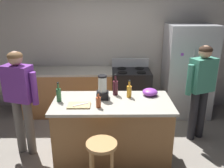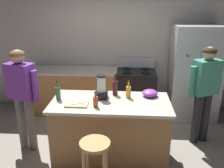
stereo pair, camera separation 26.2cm
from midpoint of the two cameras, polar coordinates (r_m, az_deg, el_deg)
ground_plane at (r=3.79m, az=1.75°, el=-17.13°), size 14.00×14.00×0.00m
back_wall at (r=5.07m, az=2.78°, el=9.12°), size 8.00×0.10×2.70m
kitchen_island at (r=3.53m, az=1.82°, el=-11.05°), size 1.65×0.81×0.93m
back_counter_run at (r=5.01m, az=-6.68°, el=-1.68°), size 2.00×0.64×0.93m
refrigerator at (r=4.94m, az=20.37°, el=2.41°), size 0.90×0.73×1.82m
stove_range at (r=4.91m, az=7.13°, el=-2.00°), size 0.76×0.65×1.11m
person_by_island_left at (r=3.75m, az=-18.73°, el=-1.73°), size 0.59×0.33×1.60m
person_by_sink_right at (r=4.06m, az=22.94°, el=-0.65°), size 0.58×0.36×1.60m
bar_stool at (r=2.91m, az=-1.36°, el=-16.45°), size 0.36×0.36×0.71m
blender_appliance at (r=3.37m, az=-0.29°, el=-1.14°), size 0.17×0.17×0.34m
bottle_wine at (r=3.51m, az=2.88°, el=-0.84°), size 0.08×0.08×0.32m
bottle_cooking_sauce at (r=3.13m, az=-1.54°, el=-4.19°), size 0.06×0.06×0.22m
bottle_soda at (r=3.43m, az=6.11°, el=-1.82°), size 0.07×0.07×0.26m
bottle_olive_oil at (r=3.40m, az=-10.55°, el=-2.13°), size 0.07×0.07×0.28m
mixing_bowl at (r=3.54m, az=11.11°, el=-2.17°), size 0.22×0.22×0.10m
cutting_board at (r=3.23m, az=-6.06°, el=-4.83°), size 0.30×0.20×0.02m
chef_knife at (r=3.22m, az=-5.72°, el=-4.64°), size 0.21×0.13×0.01m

